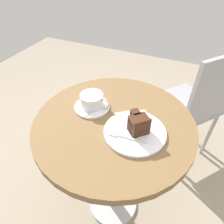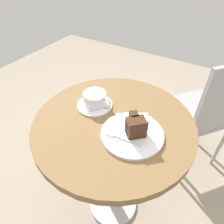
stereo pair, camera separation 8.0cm
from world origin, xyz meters
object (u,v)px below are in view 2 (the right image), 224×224
object	(u,v)px
teaspoon	(93,110)
cake_plate	(132,134)
coffee_cup	(95,98)
fork	(119,137)
cake_slice	(136,126)
napkin	(133,126)
cafe_chair	(208,110)
saucer	(95,105)

from	to	relation	value
teaspoon	cake_plate	xyz separation A→B (m)	(0.20, -0.03, -0.01)
coffee_cup	fork	distance (m)	0.23
cake_slice	napkin	xyz separation A→B (m)	(-0.02, 0.04, -0.04)
cake_slice	cafe_chair	distance (m)	0.69
coffee_cup	cake_plate	bearing A→B (deg)	-19.12
coffee_cup	cake_slice	distance (m)	0.24
saucer	coffee_cup	xyz separation A→B (m)	(0.00, 0.01, 0.03)
saucer	teaspoon	world-z (taller)	teaspoon
coffee_cup	cafe_chair	xyz separation A→B (m)	(0.45, 0.53, -0.26)
saucer	fork	world-z (taller)	fork
cake_slice	cafe_chair	world-z (taller)	cafe_chair
napkin	cake_slice	bearing A→B (deg)	-57.55
saucer	cake_plate	world-z (taller)	cake_plate
cake_plate	napkin	size ratio (longest dim) A/B	1.16
fork	cafe_chair	bearing A→B (deg)	-114.42
teaspoon	cake_slice	world-z (taller)	cake_slice
saucer	fork	bearing A→B (deg)	-32.01
cake_plate	cake_slice	size ratio (longest dim) A/B	2.59
teaspoon	fork	world-z (taller)	fork
teaspoon	coffee_cup	bearing A→B (deg)	-126.27
saucer	cafe_chair	size ratio (longest dim) A/B	0.18
cake_slice	napkin	distance (m)	0.06
teaspoon	fork	bearing A→B (deg)	96.72
cake_plate	cafe_chair	size ratio (longest dim) A/B	0.27
teaspoon	cake_slice	bearing A→B (deg)	114.44
saucer	cake_plate	bearing A→B (deg)	-17.84
saucer	cafe_chair	xyz separation A→B (m)	(0.45, 0.54, -0.22)
cake_plate	fork	distance (m)	0.06
saucer	coffee_cup	world-z (taller)	coffee_cup
cafe_chair	fork	bearing A→B (deg)	18.36
teaspoon	fork	size ratio (longest dim) A/B	0.66
cake_plate	napkin	world-z (taller)	cake_plate
napkin	cafe_chair	size ratio (longest dim) A/B	0.23
saucer	cake_plate	size ratio (longest dim) A/B	0.65
coffee_cup	cake_plate	size ratio (longest dim) A/B	0.57
napkin	fork	bearing A→B (deg)	-99.38
coffee_cup	cafe_chair	bearing A→B (deg)	50.01
cake_slice	cafe_chair	size ratio (longest dim) A/B	0.10
coffee_cup	cafe_chair	distance (m)	0.74
saucer	cake_slice	bearing A→B (deg)	-16.00
fork	napkin	size ratio (longest dim) A/B	0.69
napkin	cafe_chair	xyz separation A→B (m)	(0.24, 0.56, -0.22)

